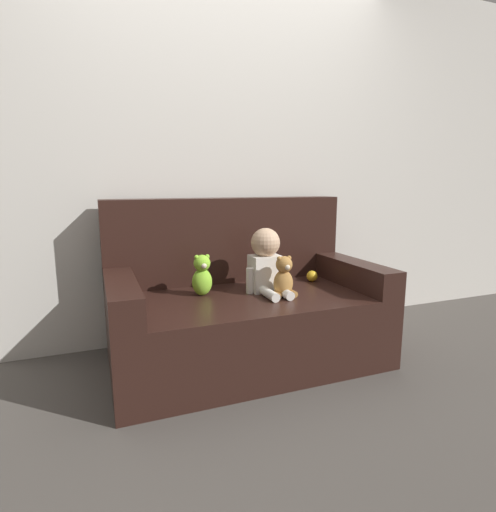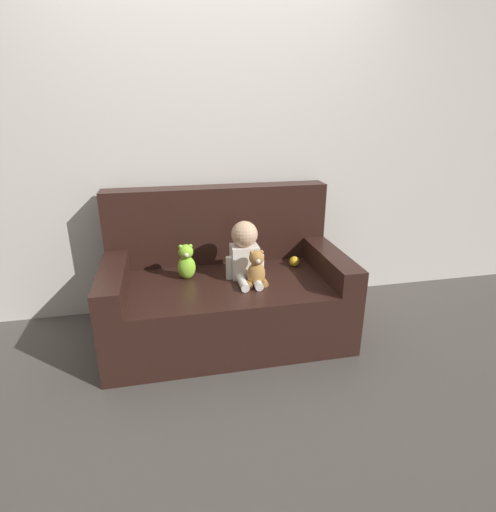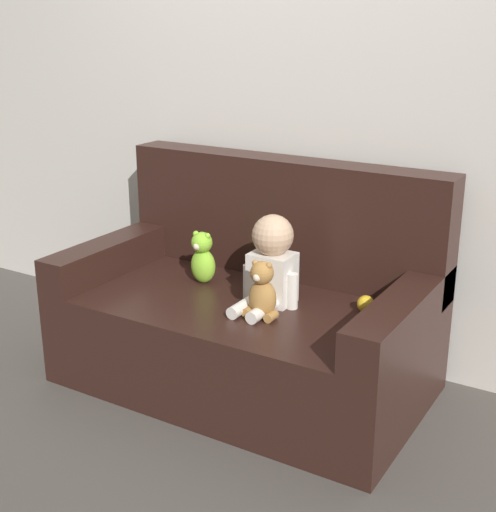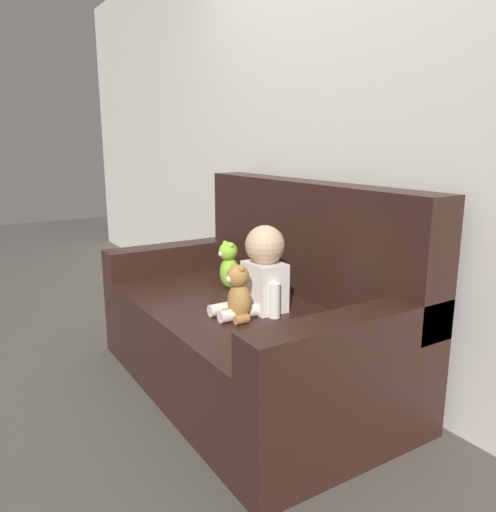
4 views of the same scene
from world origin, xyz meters
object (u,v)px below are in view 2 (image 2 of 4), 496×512
(teddy_bear_brown, at_px, (256,269))
(toy_ball, at_px, (294,261))
(person_baby, at_px, (245,252))
(plush_toy_side, at_px, (186,262))
(couch, at_px, (225,288))

(teddy_bear_brown, bearing_deg, toy_ball, 37.43)
(person_baby, distance_m, teddy_bear_brown, 0.17)
(person_baby, relative_size, plush_toy_side, 1.58)
(teddy_bear_brown, bearing_deg, person_baby, 106.67)
(teddy_bear_brown, distance_m, toy_ball, 0.45)
(couch, bearing_deg, teddy_bear_brown, -50.52)
(couch, height_order, plush_toy_side, couch)
(person_baby, bearing_deg, teddy_bear_brown, -73.33)
(couch, relative_size, person_baby, 4.11)
(person_baby, xyz_separation_m, toy_ball, (0.39, 0.12, -0.15))
(plush_toy_side, bearing_deg, teddy_bear_brown, -25.02)
(couch, bearing_deg, plush_toy_side, -177.25)
(person_baby, bearing_deg, toy_ball, 16.46)
(couch, relative_size, plush_toy_side, 6.50)
(couch, relative_size, toy_ball, 21.75)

